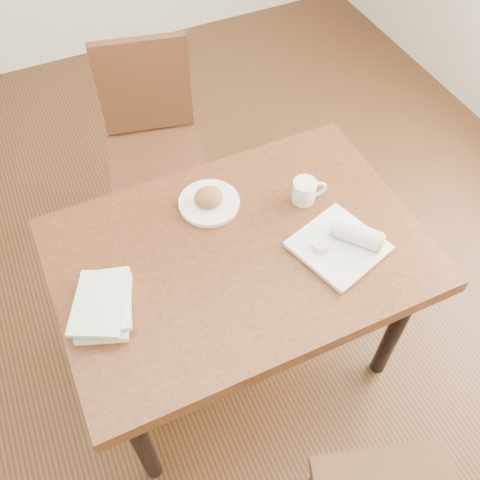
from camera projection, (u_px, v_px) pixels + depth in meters
name	position (u px, v px, depth m)	size (l,w,h in m)	color
ground	(240.00, 351.00, 2.35)	(4.00, 5.00, 0.01)	#472814
table	(240.00, 264.00, 1.82)	(1.21, 0.83, 0.75)	#612C17
chair_far	(153.00, 134.00, 2.39)	(0.50, 0.50, 0.95)	#4F2916
plate_scone	(209.00, 201.00, 1.85)	(0.21, 0.21, 0.07)	white
coffee_mug	(305.00, 190.00, 1.85)	(0.12, 0.08, 0.08)	white
plate_burrito	(344.00, 242.00, 1.74)	(0.32, 0.32, 0.09)	white
book_stack	(103.00, 305.00, 1.59)	(0.24, 0.27, 0.06)	white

